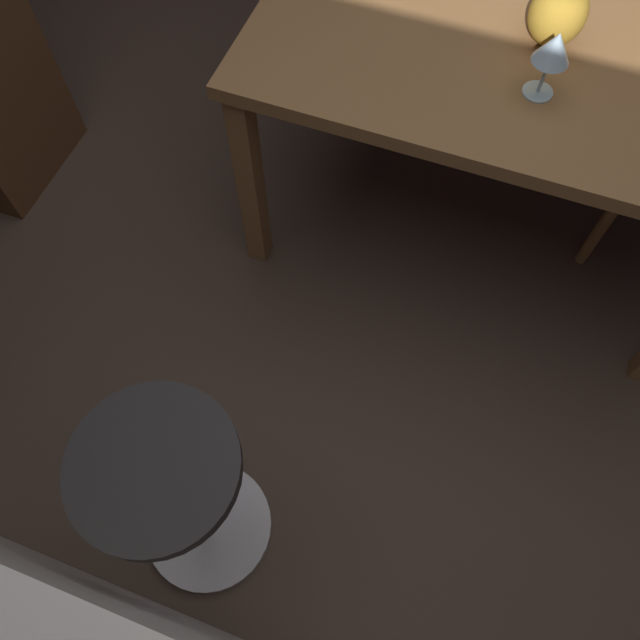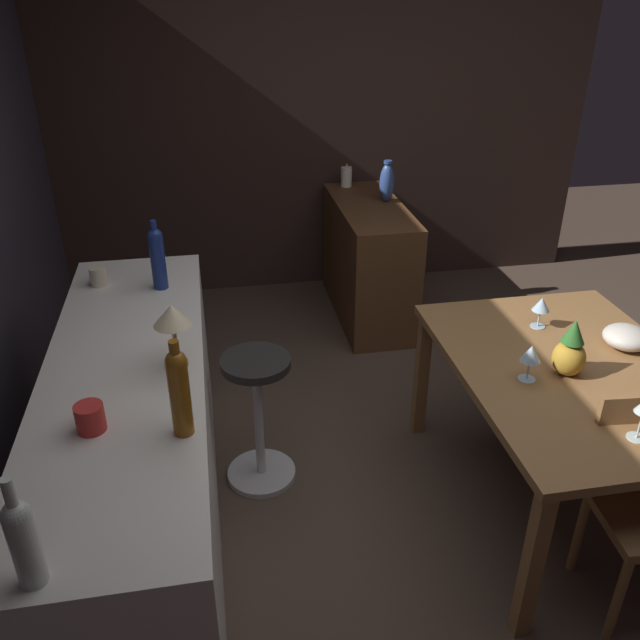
% 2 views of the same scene
% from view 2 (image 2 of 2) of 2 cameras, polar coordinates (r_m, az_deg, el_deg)
% --- Properties ---
extents(ground_plane, '(9.00, 9.00, 0.00)m').
position_cam_2_polar(ground_plane, '(3.29, 10.65, -14.69)').
color(ground_plane, '#47382D').
extents(wall_side_right, '(0.10, 4.40, 2.60)m').
position_cam_2_polar(wall_side_right, '(4.91, -1.98, 17.48)').
color(wall_side_right, '#33231E').
rests_on(wall_side_right, ground_plane).
extents(dining_table, '(1.35, 0.98, 0.74)m').
position_cam_2_polar(dining_table, '(3.00, 21.12, -5.17)').
color(dining_table, olive).
rests_on(dining_table, ground_plane).
extents(kitchen_counter, '(2.10, 0.60, 0.90)m').
position_cam_2_polar(kitchen_counter, '(2.84, -15.55, -11.57)').
color(kitchen_counter, silver).
rests_on(kitchen_counter, ground_plane).
extents(sideboard_cabinet, '(1.10, 0.44, 0.82)m').
position_cam_2_polar(sideboard_cabinet, '(4.61, 4.24, 5.11)').
color(sideboard_cabinet, '#56351E').
rests_on(sideboard_cabinet, ground_plane).
extents(bar_stool, '(0.34, 0.34, 0.68)m').
position_cam_2_polar(bar_stool, '(3.12, -5.38, -8.35)').
color(bar_stool, '#262323').
rests_on(bar_stool, ground_plane).
extents(wine_glass_right, '(0.08, 0.08, 0.15)m').
position_cam_2_polar(wine_glass_right, '(3.18, 18.72, 1.22)').
color(wine_glass_right, silver).
rests_on(wine_glass_right, dining_table).
extents(wine_glass_center, '(0.08, 0.08, 0.16)m').
position_cam_2_polar(wine_glass_center, '(2.75, 17.90, -2.90)').
color(wine_glass_center, silver).
rests_on(wine_glass_center, dining_table).
extents(pineapple_centerpiece, '(0.13, 0.13, 0.25)m').
position_cam_2_polar(pineapple_centerpiece, '(2.85, 20.96, -2.59)').
color(pineapple_centerpiece, gold).
rests_on(pineapple_centerpiece, dining_table).
extents(fruit_bowl, '(0.20, 0.20, 0.10)m').
position_cam_2_polar(fruit_bowl, '(3.18, 25.14, -1.33)').
color(fruit_bowl, beige).
rests_on(fruit_bowl, dining_table).
extents(wine_bottle_cobalt, '(0.07, 0.07, 0.33)m').
position_cam_2_polar(wine_bottle_cobalt, '(3.10, -13.98, 5.43)').
color(wine_bottle_cobalt, navy).
rests_on(wine_bottle_cobalt, kitchen_counter).
extents(wine_bottle_amber, '(0.07, 0.07, 0.34)m').
position_cam_2_polar(wine_bottle_amber, '(2.09, -12.18, -5.92)').
color(wine_bottle_amber, '#8C5114').
rests_on(wine_bottle_amber, kitchen_counter).
extents(wine_bottle_clear, '(0.07, 0.07, 0.32)m').
position_cam_2_polar(wine_bottle_clear, '(1.76, -24.46, -16.93)').
color(wine_bottle_clear, silver).
rests_on(wine_bottle_clear, kitchen_counter).
extents(cup_cream, '(0.11, 0.08, 0.09)m').
position_cam_2_polar(cup_cream, '(3.25, -18.74, 3.65)').
color(cup_cream, beige).
rests_on(cup_cream, kitchen_counter).
extents(cup_red, '(0.13, 0.09, 0.09)m').
position_cam_2_polar(cup_red, '(2.25, -19.40, -8.01)').
color(cup_red, red).
rests_on(cup_red, kitchen_counter).
extents(counter_lamp, '(0.14, 0.14, 0.26)m').
position_cam_2_polar(counter_lamp, '(2.43, -12.74, 0.07)').
color(counter_lamp, '#A58447').
rests_on(counter_lamp, kitchen_counter).
extents(pillar_candle_tall, '(0.08, 0.08, 0.17)m').
position_cam_2_polar(pillar_candle_tall, '(4.85, 2.31, 12.36)').
color(pillar_candle_tall, white).
rests_on(pillar_candle_tall, sideboard_cabinet).
extents(vase_ceramic_blue, '(0.10, 0.10, 0.28)m').
position_cam_2_polar(vase_ceramic_blue, '(4.51, 5.86, 11.85)').
color(vase_ceramic_blue, '#334C8C').
rests_on(vase_ceramic_blue, sideboard_cabinet).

